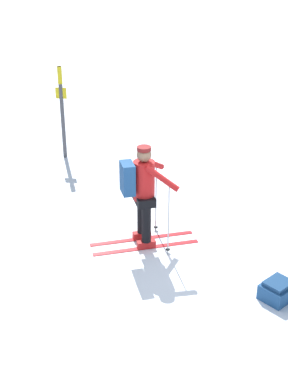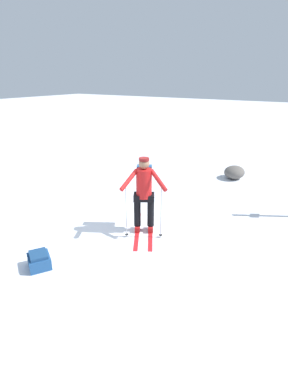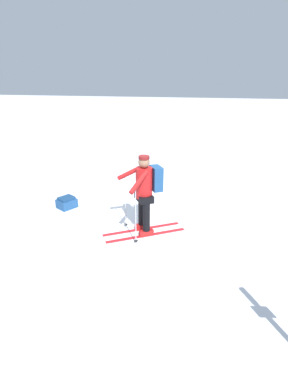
% 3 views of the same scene
% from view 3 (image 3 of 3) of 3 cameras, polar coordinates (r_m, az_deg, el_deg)
% --- Properties ---
extents(ground_plane, '(80.00, 80.00, 0.00)m').
position_cam_3_polar(ground_plane, '(7.14, -3.61, -5.08)').
color(ground_plane, white).
extents(skier, '(1.71, 1.26, 1.70)m').
position_cam_3_polar(skier, '(6.13, 0.27, 0.43)').
color(skier, red).
rests_on(skier, ground_plane).
extents(dropped_backpack, '(0.55, 0.56, 0.29)m').
position_cam_3_polar(dropped_backpack, '(7.91, -14.51, -1.97)').
color(dropped_backpack, navy).
rests_on(dropped_backpack, ground_plane).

